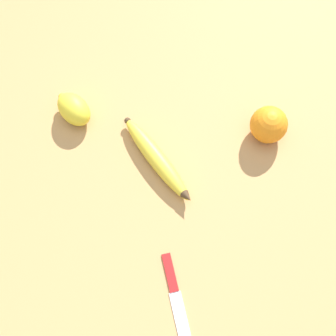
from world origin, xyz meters
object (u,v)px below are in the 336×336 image
paring_knife (175,294)px  banana (157,159)px  lemon (74,109)px  orange (269,125)px

paring_knife → banana: bearing=-95.5°
banana → lemon: bearing=-157.7°
banana → paring_knife: banana is taller
banana → orange: (0.23, 0.04, 0.02)m
orange → paring_knife: 0.38m
banana → lemon: size_ratio=2.07×
orange → paring_knife: (-0.23, -0.30, -0.03)m
orange → banana: bearing=-169.9°
banana → paring_knife: size_ratio=1.27×
lemon → banana: bearing=-38.5°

